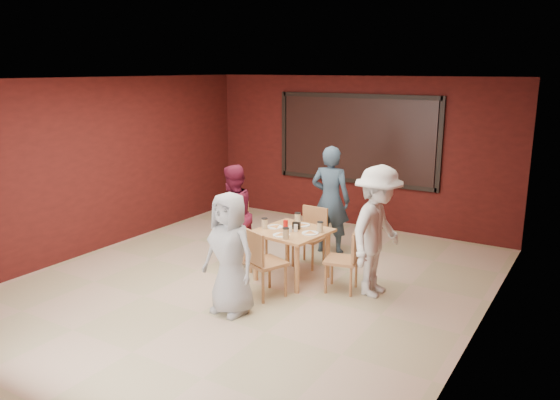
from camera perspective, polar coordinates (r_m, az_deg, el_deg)
The scene contains 11 objects.
floor at distance 7.74m, azimuth -2.99°, elevation -8.67°, with size 7.00×7.00×0.00m, color #C9A88B.
window_blinds at distance 10.27m, azimuth 7.93°, elevation 6.31°, with size 3.00×0.02×1.50m, color black.
dining_table at distance 7.68m, azimuth 1.26°, elevation -3.79°, with size 1.02×1.02×0.87m.
chair_front at distance 7.11m, azimuth -1.97°, elevation -6.22°, with size 0.58×0.58×0.92m.
chair_back at distance 8.32m, azimuth 3.27°, elevation -3.43°, with size 0.44×0.44×0.88m.
chair_left at distance 8.24m, azimuth -3.71°, elevation -3.30°, with size 0.50×0.50×0.95m.
chair_right at distance 7.36m, azimuth 7.02°, elevation -5.88°, with size 0.50×0.50×0.87m.
diner_front at distance 6.63m, azimuth -5.27°, elevation -5.60°, with size 0.74×0.48×1.52m, color #9F9F9F.
diner_back at distance 8.79m, azimuth 5.30°, elevation 0.01°, with size 0.64×0.42×1.75m, color #32465A.
diner_left at distance 8.30m, azimuth -4.93°, elevation -1.57°, with size 0.75×0.58×1.53m, color maroon.
diner_right at distance 7.21m, azimuth 10.14°, elevation -3.25°, with size 1.12×0.65×1.74m, color white.
Camera 1 is at (4.08, -5.88, 2.94)m, focal length 35.00 mm.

